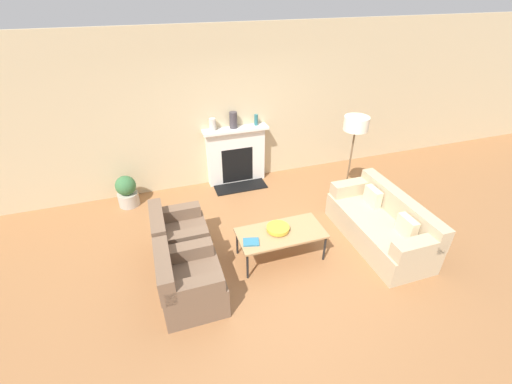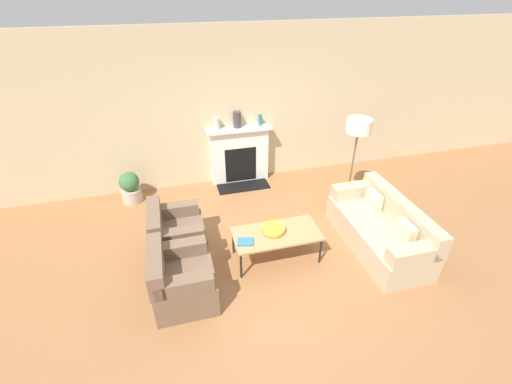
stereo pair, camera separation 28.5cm
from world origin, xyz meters
TOP-DOWN VIEW (x-y plane):
  - ground_plane at (0.00, 0.00)m, footprint 18.00×18.00m
  - wall_back at (0.00, 2.46)m, footprint 18.00×0.06m
  - fireplace at (0.00, 2.31)m, footprint 1.24×0.59m
  - couch at (1.62, -0.17)m, footprint 0.82×1.81m
  - armchair_near at (-1.37, -0.45)m, footprint 0.76×0.81m
  - armchair_far at (-1.37, 0.45)m, footprint 0.76×0.81m
  - coffee_table at (0.01, -0.04)m, footprint 1.24×0.60m
  - bowl at (-0.02, 0.01)m, footprint 0.33×0.33m
  - book at (-0.46, -0.12)m, footprint 0.25×0.21m
  - floor_lamp at (1.66, 0.95)m, footprint 0.41×0.41m
  - mantel_vase_left at (-0.42, 2.33)m, footprint 0.13×0.13m
  - mantel_vase_center_left at (-0.03, 2.33)m, footprint 0.14×0.14m
  - mantel_vase_center_right at (0.41, 2.33)m, footprint 0.07×0.07m
  - potted_plant at (-2.09, 2.09)m, footprint 0.36×0.36m

SIDE VIEW (x-z plane):
  - ground_plane at x=0.00m, z-range 0.00..0.00m
  - potted_plant at x=-2.09m, z-range 0.00..0.58m
  - couch at x=1.62m, z-range -0.08..0.68m
  - armchair_near at x=-1.37m, z-range -0.08..0.72m
  - armchair_far at x=-1.37m, z-range -0.08..0.72m
  - coffee_table at x=0.01m, z-range 0.20..0.65m
  - book at x=-0.46m, z-range 0.45..0.48m
  - bowl at x=-0.02m, z-range 0.46..0.53m
  - fireplace at x=0.00m, z-range -0.01..1.12m
  - mantel_vase_center_right at x=0.41m, z-range 1.13..1.34m
  - mantel_vase_left at x=-0.42m, z-range 1.13..1.36m
  - mantel_vase_center_left at x=-0.03m, z-range 1.13..1.44m
  - floor_lamp at x=1.66m, z-range 0.58..2.21m
  - wall_back at x=0.00m, z-range 0.00..2.90m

